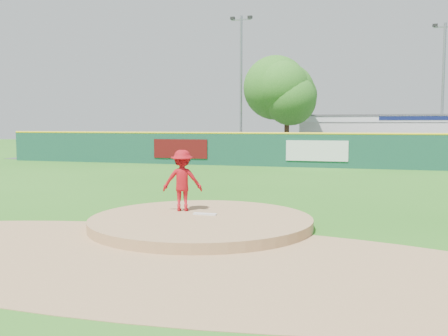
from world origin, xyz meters
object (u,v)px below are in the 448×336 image
(pitcher, at_px, (182,180))
(light_pole_right, at_px, (443,84))
(light_pole_left, at_px, (241,80))
(van, at_px, (363,152))
(pool_building_grp, at_px, (397,135))
(deciduous_tree, at_px, (287,97))
(playground_slide, at_px, (150,148))

(pitcher, height_order, light_pole_right, light_pole_right)
(pitcher, xyz_separation_m, light_pole_left, (-5.23, 26.27, 4.99))
(van, distance_m, pool_building_grp, 8.44)
(pitcher, height_order, van, pitcher)
(deciduous_tree, bearing_deg, light_pole_right, 19.98)
(van, xyz_separation_m, light_pole_right, (5.51, 5.00, 4.89))
(pool_building_grp, relative_size, playground_slide, 5.27)
(playground_slide, bearing_deg, van, 5.83)
(van, relative_size, light_pole_left, 0.41)
(light_pole_left, bearing_deg, pitcher, -78.75)
(van, bearing_deg, deciduous_tree, 94.41)
(pool_building_grp, height_order, light_pole_left, light_pole_left)
(deciduous_tree, height_order, light_pole_right, light_pole_right)
(playground_slide, relative_size, light_pole_left, 0.26)
(pool_building_grp, xyz_separation_m, playground_slide, (-17.83, -9.56, -0.86))
(playground_slide, height_order, deciduous_tree, deciduous_tree)
(pitcher, distance_m, pool_building_grp, 32.00)
(deciduous_tree, bearing_deg, pool_building_grp, 41.16)
(van, height_order, pool_building_grp, pool_building_grp)
(deciduous_tree, bearing_deg, van, -10.34)
(playground_slide, distance_m, deciduous_tree, 10.83)
(pitcher, distance_m, deciduous_tree, 24.56)
(deciduous_tree, bearing_deg, pitcher, -87.10)
(playground_slide, distance_m, light_pole_left, 9.07)
(pitcher, bearing_deg, van, -116.70)
(van, distance_m, playground_slide, 15.40)
(pitcher, distance_m, light_pole_left, 27.25)
(light_pole_left, bearing_deg, light_pole_right, 7.59)
(pool_building_grp, bearing_deg, van, -107.43)
(pitcher, relative_size, light_pole_right, 0.16)
(pool_building_grp, distance_m, light_pole_left, 13.72)
(van, relative_size, deciduous_tree, 0.61)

